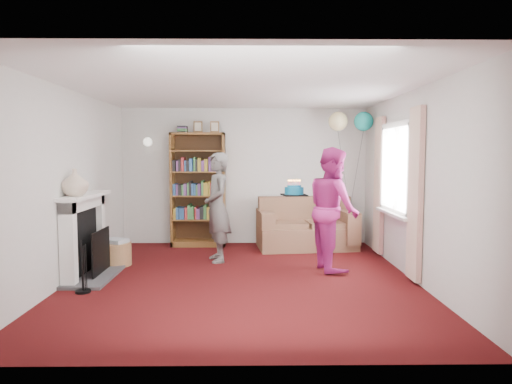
{
  "coord_description": "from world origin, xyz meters",
  "views": [
    {
      "loc": [
        0.11,
        -5.95,
        1.65
      ],
      "look_at": [
        0.19,
        0.6,
        1.11
      ],
      "focal_mm": 32.0,
      "sensor_mm": 36.0,
      "label": 1
    }
  ],
  "objects_px": {
    "birthday_cake": "(294,191)",
    "sofa": "(306,229)",
    "person_striped": "(217,207)",
    "bookcase": "(198,191)",
    "person_magenta": "(333,208)"
  },
  "relations": [
    {
      "from": "person_striped",
      "to": "birthday_cake",
      "type": "distance_m",
      "value": 1.28
    },
    {
      "from": "sofa",
      "to": "person_magenta",
      "type": "height_order",
      "value": "person_magenta"
    },
    {
      "from": "sofa",
      "to": "person_striped",
      "type": "height_order",
      "value": "person_striped"
    },
    {
      "from": "sofa",
      "to": "person_magenta",
      "type": "xyz_separation_m",
      "value": [
        0.2,
        -1.54,
        0.55
      ]
    },
    {
      "from": "bookcase",
      "to": "birthday_cake",
      "type": "xyz_separation_m",
      "value": [
        1.57,
        -1.78,
        0.14
      ]
    },
    {
      "from": "sofa",
      "to": "person_striped",
      "type": "relative_size",
      "value": 1.0
    },
    {
      "from": "person_magenta",
      "to": "birthday_cake",
      "type": "bearing_deg",
      "value": 81.25
    },
    {
      "from": "person_striped",
      "to": "birthday_cake",
      "type": "relative_size",
      "value": 5.14
    },
    {
      "from": "sofa",
      "to": "birthday_cake",
      "type": "distance_m",
      "value": 1.78
    },
    {
      "from": "bookcase",
      "to": "birthday_cake",
      "type": "relative_size",
      "value": 6.87
    },
    {
      "from": "person_striped",
      "to": "person_magenta",
      "type": "bearing_deg",
      "value": 56.32
    },
    {
      "from": "person_magenta",
      "to": "birthday_cake",
      "type": "xyz_separation_m",
      "value": [
        -0.56,
        -0.01,
        0.25
      ]
    },
    {
      "from": "birthday_cake",
      "to": "sofa",
      "type": "bearing_deg",
      "value": 76.88
    },
    {
      "from": "bookcase",
      "to": "person_magenta",
      "type": "height_order",
      "value": "bookcase"
    },
    {
      "from": "person_striped",
      "to": "person_magenta",
      "type": "relative_size",
      "value": 0.96
    }
  ]
}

